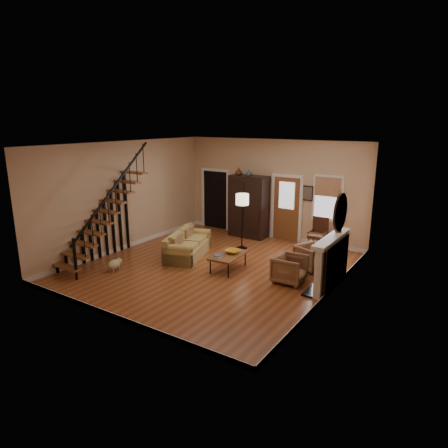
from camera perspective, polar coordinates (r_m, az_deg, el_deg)
The scene contains 15 objects.
room at distance 12.18m, azimuth 1.49°, elevation 3.31°, with size 7.00×7.33×3.30m.
staircase at distance 11.41m, azimuth -17.03°, elevation 2.39°, with size 0.94×2.80×3.20m, color brown, non-canonical shape.
fireplace at distance 9.83m, azimuth 15.32°, elevation -4.65°, with size 0.33×1.95×2.30m.
armoire at distance 13.58m, azimuth 3.54°, elevation 2.52°, with size 1.30×0.60×2.10m, color black, non-canonical shape.
vase_a at distance 13.47m, azimuth 2.10°, elevation 7.50°, with size 0.24×0.24×0.25m, color #4C2619.
vase_b at distance 13.27m, azimuth 3.59°, elevation 7.29°, with size 0.20×0.20×0.21m, color #334C60.
sofa at distance 11.71m, azimuth -5.19°, elevation -3.00°, with size 0.84×1.94×0.72m, color tan, non-canonical shape.
coffee_table at distance 10.70m, azimuth 0.62°, elevation -5.46°, with size 0.67×1.14×0.44m, color brown, non-canonical shape.
bowl at distance 10.71m, azimuth 1.28°, elevation -3.94°, with size 0.39×0.39×0.10m, color orange.
books at distance 10.45m, azimuth -0.83°, elevation -4.54°, with size 0.21×0.29×0.05m, color beige, non-canonical shape.
armchair_left at distance 10.01m, azimuth 9.34°, elevation -6.36°, with size 0.73×0.76×0.69m, color brown.
armchair_right at distance 10.95m, azimuth 12.44°, elevation -4.65°, with size 0.73×0.75×0.69m, color brown.
floor_lamp at distance 12.26m, azimuth 2.59°, elevation 0.32°, with size 0.40×0.40×1.73m, color black, non-canonical shape.
side_chair at distance 12.50m, azimuth 13.24°, elevation -1.48°, with size 0.54×0.54×1.02m, color #3B1E13, non-canonical shape.
dog at distance 11.04m, azimuth -15.43°, elevation -5.71°, with size 0.26×0.43×0.31m, color beige, non-canonical shape.
Camera 1 is at (5.86, -8.39, 3.90)m, focal length 32.00 mm.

